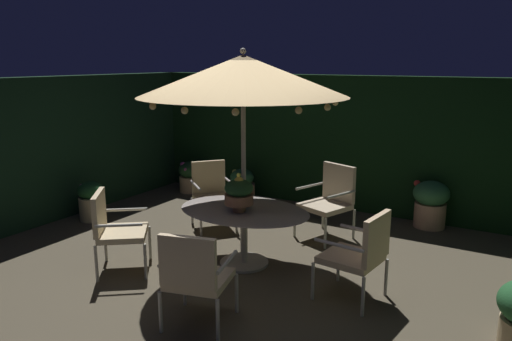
{
  "coord_description": "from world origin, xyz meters",
  "views": [
    {
      "loc": [
        2.94,
        -4.49,
        2.5
      ],
      "look_at": [
        -0.12,
        0.67,
        1.14
      ],
      "focal_mm": 34.36,
      "sensor_mm": 36.0,
      "label": 1
    }
  ],
  "objects_px": {
    "patio_chair_northeast": "(195,273)",
    "patio_chair_south": "(212,191)",
    "patio_chair_east": "(360,251)",
    "potted_plant_right_near": "(431,202)",
    "patio_chair_southeast": "(330,197)",
    "potted_plant_left_far": "(91,200)",
    "patio_umbrella": "(243,76)",
    "centerpiece_planter": "(239,193)",
    "patio_chair_north": "(114,226)",
    "patio_dining_table": "(244,220)",
    "potted_plant_back_right": "(191,176)",
    "potted_plant_back_left": "(242,186)"
  },
  "relations": [
    {
      "from": "patio_chair_southeast",
      "to": "potted_plant_right_near",
      "type": "relative_size",
      "value": 1.45
    },
    {
      "from": "patio_chair_east",
      "to": "potted_plant_right_near",
      "type": "bearing_deg",
      "value": 86.97
    },
    {
      "from": "patio_chair_north",
      "to": "patio_chair_southeast",
      "type": "xyz_separation_m",
      "value": [
        1.77,
        2.43,
        0.02
      ]
    },
    {
      "from": "patio_chair_northeast",
      "to": "patio_chair_east",
      "type": "height_order",
      "value": "patio_chair_east"
    },
    {
      "from": "patio_umbrella",
      "to": "patio_chair_northeast",
      "type": "distance_m",
      "value": 2.35
    },
    {
      "from": "potted_plant_left_far",
      "to": "patio_umbrella",
      "type": "bearing_deg",
      "value": -4.45
    },
    {
      "from": "patio_chair_northeast",
      "to": "patio_chair_south",
      "type": "bearing_deg",
      "value": 122.72
    },
    {
      "from": "centerpiece_planter",
      "to": "patio_chair_north",
      "type": "bearing_deg",
      "value": -145.83
    },
    {
      "from": "patio_dining_table",
      "to": "potted_plant_back_right",
      "type": "bearing_deg",
      "value": 138.49
    },
    {
      "from": "patio_chair_north",
      "to": "potted_plant_back_right",
      "type": "bearing_deg",
      "value": 113.9
    },
    {
      "from": "patio_chair_north",
      "to": "potted_plant_left_far",
      "type": "distance_m",
      "value": 2.16
    },
    {
      "from": "patio_dining_table",
      "to": "patio_chair_north",
      "type": "distance_m",
      "value": 1.56
    },
    {
      "from": "potted_plant_right_near",
      "to": "patio_chair_north",
      "type": "bearing_deg",
      "value": -129.33
    },
    {
      "from": "potted_plant_back_left",
      "to": "patio_chair_northeast",
      "type": "bearing_deg",
      "value": -63.68
    },
    {
      "from": "centerpiece_planter",
      "to": "potted_plant_back_right",
      "type": "bearing_deg",
      "value": 137.21
    },
    {
      "from": "patio_umbrella",
      "to": "patio_chair_northeast",
      "type": "bearing_deg",
      "value": -75.05
    },
    {
      "from": "patio_dining_table",
      "to": "patio_chair_northeast",
      "type": "distance_m",
      "value": 1.56
    },
    {
      "from": "patio_chair_southeast",
      "to": "patio_chair_south",
      "type": "xyz_separation_m",
      "value": [
        -1.74,
        -0.48,
        -0.03
      ]
    },
    {
      "from": "patio_chair_northeast",
      "to": "patio_chair_south",
      "type": "distance_m",
      "value": 2.98
    },
    {
      "from": "patio_chair_south",
      "to": "patio_chair_southeast",
      "type": "bearing_deg",
      "value": 15.43
    },
    {
      "from": "potted_plant_left_far",
      "to": "potted_plant_right_near",
      "type": "bearing_deg",
      "value": 26.89
    },
    {
      "from": "patio_chair_southeast",
      "to": "potted_plant_right_near",
      "type": "xyz_separation_m",
      "value": [
        1.16,
        1.15,
        -0.2
      ]
    },
    {
      "from": "potted_plant_back_left",
      "to": "potted_plant_back_right",
      "type": "relative_size",
      "value": 1.02
    },
    {
      "from": "centerpiece_planter",
      "to": "patio_chair_north",
      "type": "relative_size",
      "value": 0.44
    },
    {
      "from": "potted_plant_back_right",
      "to": "patio_chair_southeast",
      "type": "bearing_deg",
      "value": -15.99
    },
    {
      "from": "patio_chair_northeast",
      "to": "potted_plant_back_right",
      "type": "relative_size",
      "value": 1.65
    },
    {
      "from": "patio_chair_northeast",
      "to": "patio_chair_south",
      "type": "height_order",
      "value": "patio_chair_south"
    },
    {
      "from": "patio_chair_northeast",
      "to": "patio_chair_south",
      "type": "relative_size",
      "value": 0.99
    },
    {
      "from": "patio_dining_table",
      "to": "patio_chair_south",
      "type": "height_order",
      "value": "patio_chair_south"
    },
    {
      "from": "potted_plant_right_near",
      "to": "potted_plant_left_far",
      "type": "relative_size",
      "value": 1.15
    },
    {
      "from": "potted_plant_back_right",
      "to": "potted_plant_left_far",
      "type": "relative_size",
      "value": 0.94
    },
    {
      "from": "patio_dining_table",
      "to": "patio_umbrella",
      "type": "bearing_deg",
      "value": 76.3
    },
    {
      "from": "patio_chair_northeast",
      "to": "potted_plant_left_far",
      "type": "distance_m",
      "value": 3.84
    },
    {
      "from": "patio_chair_southeast",
      "to": "patio_chair_south",
      "type": "bearing_deg",
      "value": -164.57
    },
    {
      "from": "patio_dining_table",
      "to": "patio_chair_southeast",
      "type": "bearing_deg",
      "value": 70.05
    },
    {
      "from": "potted_plant_back_right",
      "to": "potted_plant_left_far",
      "type": "distance_m",
      "value": 2.2
    },
    {
      "from": "patio_dining_table",
      "to": "patio_chair_south",
      "type": "distance_m",
      "value": 1.56
    },
    {
      "from": "patio_chair_south",
      "to": "potted_plant_left_far",
      "type": "xyz_separation_m",
      "value": [
        -1.81,
        -0.76,
        -0.23
      ]
    },
    {
      "from": "potted_plant_back_left",
      "to": "potted_plant_left_far",
      "type": "bearing_deg",
      "value": -126.47
    },
    {
      "from": "centerpiece_planter",
      "to": "patio_chair_south",
      "type": "distance_m",
      "value": 1.69
    },
    {
      "from": "potted_plant_right_near",
      "to": "potted_plant_back_right",
      "type": "height_order",
      "value": "potted_plant_right_near"
    },
    {
      "from": "patio_umbrella",
      "to": "patio_chair_north",
      "type": "relative_size",
      "value": 2.68
    },
    {
      "from": "patio_chair_northeast",
      "to": "patio_chair_east",
      "type": "distance_m",
      "value": 1.75
    },
    {
      "from": "potted_plant_right_near",
      "to": "potted_plant_back_right",
      "type": "distance_m",
      "value": 4.43
    },
    {
      "from": "patio_dining_table",
      "to": "potted_plant_back_right",
      "type": "relative_size",
      "value": 2.85
    },
    {
      "from": "potted_plant_back_right",
      "to": "patio_chair_south",
      "type": "bearing_deg",
      "value": -42.98
    },
    {
      "from": "centerpiece_planter",
      "to": "potted_plant_back_right",
      "type": "height_order",
      "value": "centerpiece_planter"
    },
    {
      "from": "patio_chair_northeast",
      "to": "patio_umbrella",
      "type": "bearing_deg",
      "value": 104.95
    },
    {
      "from": "patio_chair_east",
      "to": "patio_chair_north",
      "type": "bearing_deg",
      "value": -164.63
    },
    {
      "from": "patio_dining_table",
      "to": "potted_plant_left_far",
      "type": "bearing_deg",
      "value": 175.55
    }
  ]
}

